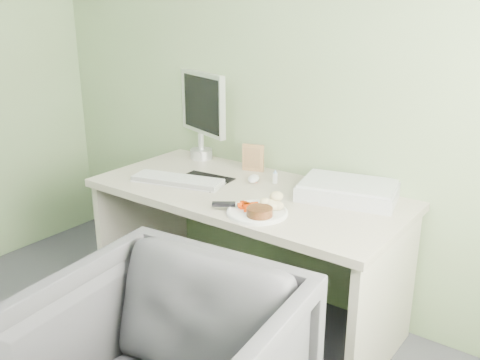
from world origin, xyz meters
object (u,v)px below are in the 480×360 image
Objects in this scene: plate at (257,212)px; scanner at (348,191)px; desk at (247,224)px; monitor at (202,111)px.

plate is 0.49m from scanner.
plate reaches higher than desk.
plate is at bearing -45.72° from desk.
desk is at bearing -11.15° from monitor.
scanner is 0.89× the size of monitor.
plate is at bearing -16.45° from monitor.
monitor is (-1.01, 0.11, 0.25)m from scanner.
monitor is (-0.77, 0.54, 0.28)m from plate.
desk is at bearing 134.28° from plate.
scanner is at bearing 12.04° from monitor.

